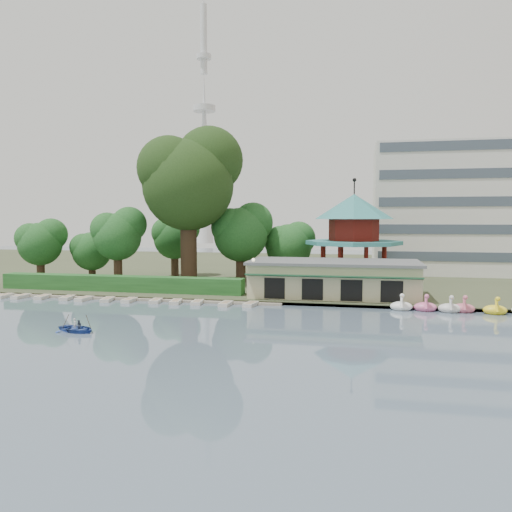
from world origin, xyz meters
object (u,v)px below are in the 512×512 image
(dock, at_px, (131,298))
(rowboat_with_passengers, at_px, (77,326))
(boathouse, at_px, (334,278))
(pavilion, at_px, (354,230))
(big_tree, at_px, (190,177))

(dock, height_order, rowboat_with_passengers, rowboat_with_passengers)
(boathouse, distance_m, rowboat_with_passengers, 27.94)
(dock, relative_size, boathouse, 1.83)
(dock, distance_m, rowboat_with_passengers, 15.70)
(pavilion, relative_size, big_tree, 0.66)
(dock, xyz_separation_m, big_tree, (3.16, 10.99, 14.20))
(boathouse, distance_m, pavilion, 11.43)
(big_tree, bearing_deg, boathouse, -18.26)
(big_tree, distance_m, rowboat_with_passengers, 29.83)
(boathouse, relative_size, big_tree, 0.90)
(boathouse, relative_size, rowboat_with_passengers, 3.41)
(pavilion, xyz_separation_m, big_tree, (-20.84, -3.81, 6.83))
(big_tree, bearing_deg, dock, -106.04)
(boathouse, height_order, rowboat_with_passengers, boathouse)
(dock, xyz_separation_m, pavilion, (24.00, 14.80, 7.36))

